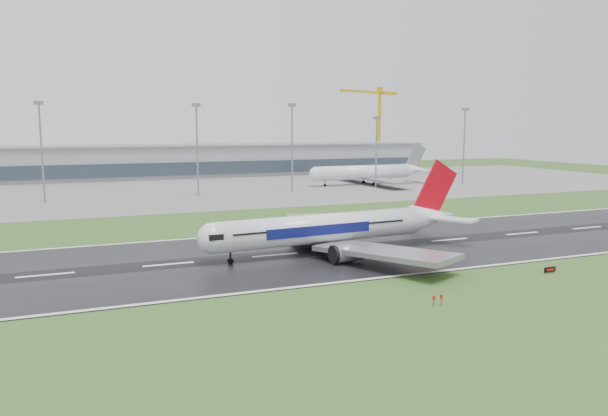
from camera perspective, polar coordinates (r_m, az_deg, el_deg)
name	(u,v)px	position (r m, az deg, el deg)	size (l,w,h in m)	color
ground	(368,247)	(115.34, 6.51, -3.99)	(520.00, 520.00, 0.00)	#2E501D
runway	(368,247)	(115.33, 6.51, -3.97)	(400.00, 45.00, 0.10)	black
apron	(224,187)	(231.90, -8.15, 2.12)	(400.00, 130.00, 0.08)	slate
terminal	(196,161)	(289.83, -10.95, 4.73)	(240.00, 36.00, 15.00)	gray
main_airliner	(340,210)	(109.01, 3.66, -0.16)	(56.55, 53.86, 16.70)	silver
parked_airliner	(368,165)	(241.29, 6.52, 4.40)	(57.47, 53.51, 16.84)	white
tower_crane	(379,128)	(342.68, 7.65, 8.06)	(48.60, 2.65, 47.68)	#CBA10A
runway_sign	(550,270)	(103.35, 23.73, -5.78)	(2.30, 0.26, 1.04)	black
floodmast_1	(42,154)	(199.95, -25.11, 4.98)	(0.64, 0.64, 31.44)	gray
floodmast_2	(197,152)	(203.16, -10.80, 5.65)	(0.64, 0.64, 31.48)	gray
floodmast_3	(292,150)	(212.80, -1.22, 5.97)	(0.64, 0.64, 31.97)	gray
floodmast_4	(376,154)	(227.92, 7.35, 5.48)	(0.64, 0.64, 27.43)	gray
floodmast_5	(464,148)	(251.19, 15.95, 5.92)	(0.64, 0.64, 31.26)	gray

